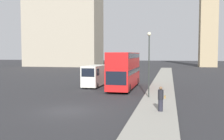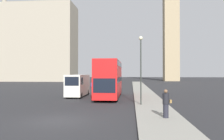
{
  "view_description": "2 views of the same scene",
  "coord_description": "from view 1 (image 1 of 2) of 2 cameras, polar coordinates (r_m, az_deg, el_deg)",
  "views": [
    {
      "loc": [
        7.47,
        -17.43,
        4.3
      ],
      "look_at": [
        0.78,
        11.44,
        2.4
      ],
      "focal_mm": 40.0,
      "sensor_mm": 36.0,
      "label": 1
    },
    {
      "loc": [
        4.67,
        -13.44,
        3.01
      ],
      "look_at": [
        1.73,
        19.92,
        3.48
      ],
      "focal_mm": 35.0,
      "sensor_mm": 36.0,
      "label": 2
    }
  ],
  "objects": [
    {
      "name": "ground_plane",
      "position": [
        19.45,
        -10.03,
        -9.16
      ],
      "size": [
        300.0,
        300.0,
        0.0
      ],
      "primitive_type": "plane",
      "color": "#28282B"
    },
    {
      "name": "parked_sedan",
      "position": [
        52.53,
        1.68,
        -0.3
      ],
      "size": [
        1.79,
        4.46,
        1.48
      ],
      "color": "navy",
      "rests_on": "ground_plane"
    },
    {
      "name": "street_lamp",
      "position": [
        24.07,
        8.47,
        3.37
      ],
      "size": [
        0.36,
        0.36,
        6.23
      ],
      "color": "#2D332D",
      "rests_on": "sidewalk_strip"
    },
    {
      "name": "sidewalk_strip",
      "position": [
        17.96,
        9.79,
        -9.99
      ],
      "size": [
        3.04,
        120.0,
        0.15
      ],
      "color": "gray",
      "rests_on": "ground_plane"
    },
    {
      "name": "red_double_decker_bus",
      "position": [
        31.03,
        2.88,
        0.31
      ],
      "size": [
        2.58,
        10.12,
        4.48
      ],
      "color": "red",
      "rests_on": "ground_plane"
    },
    {
      "name": "pedestrian",
      "position": [
        18.52,
        11.08,
        -6.5
      ],
      "size": [
        0.56,
        0.4,
        1.81
      ],
      "color": "#23232D",
      "rests_on": "sidewalk_strip"
    },
    {
      "name": "building_block_distant",
      "position": [
        90.69,
        -11.04,
        9.82
      ],
      "size": [
        26.07,
        11.55,
        34.38
      ],
      "color": "#9E937F",
      "rests_on": "ground_plane"
    },
    {
      "name": "white_van",
      "position": [
        33.01,
        -3.96,
        -1.22
      ],
      "size": [
        1.96,
        5.93,
        2.79
      ],
      "color": "silver",
      "rests_on": "ground_plane"
    }
  ]
}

